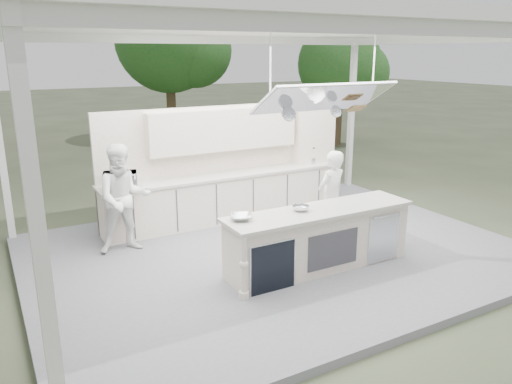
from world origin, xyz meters
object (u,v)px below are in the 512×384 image
demo_island (318,239)px  back_counter (228,196)px  sous_chef (124,199)px  head_chef (331,198)px

demo_island → back_counter: 2.82m
back_counter → sous_chef: size_ratio=2.77×
demo_island → head_chef: bearing=43.0°
head_chef → sous_chef: sous_chef is taller
back_counter → sous_chef: (-2.23, -0.65, 0.44)m
back_counter → head_chef: size_ratio=3.05×
demo_island → sous_chef: bearing=138.1°
head_chef → sous_chef: size_ratio=0.91×
back_counter → sous_chef: bearing=-163.8°
head_chef → demo_island: bearing=30.1°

